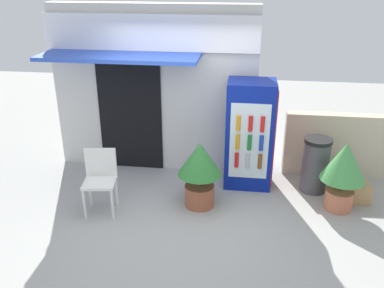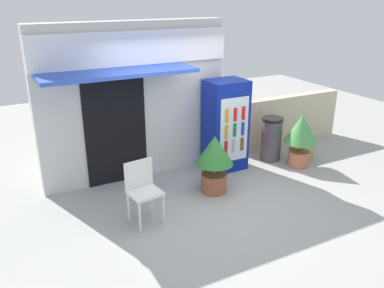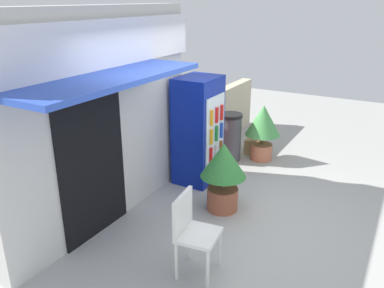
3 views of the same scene
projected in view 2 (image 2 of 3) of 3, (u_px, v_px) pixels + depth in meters
name	position (u px, v px, depth m)	size (l,w,h in m)	color
ground	(208.00, 205.00, 6.38)	(16.00, 16.00, 0.00)	#A3A39E
storefront_building	(133.00, 99.00, 6.95)	(3.39, 1.10, 2.76)	silver
drink_cooler	(226.00, 125.00, 7.45)	(0.75, 0.64, 1.71)	navy
plastic_chair	(142.00, 187.00, 5.78)	(0.49, 0.46, 0.92)	silver
potted_plant_near_shop	(214.00, 158.00, 6.60)	(0.64, 0.64, 1.00)	#995138
potted_plant_curbside	(301.00, 134.00, 7.60)	(0.64, 0.64, 1.04)	#BC6B4C
trash_bin	(271.00, 139.00, 7.97)	(0.42, 0.42, 0.88)	#47474C
stone_boundary_wall	(287.00, 120.00, 8.84)	(2.69, 0.22, 1.08)	beige
cardboard_box	(301.00, 152.00, 8.11)	(0.42, 0.28, 0.28)	tan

